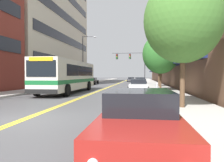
# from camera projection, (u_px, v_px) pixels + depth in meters

# --- Properties ---
(ground_plane) EXTENTS (240.00, 240.00, 0.00)m
(ground_plane) POSITION_uv_depth(u_px,v_px,m) (119.00, 83.00, 45.00)
(ground_plane) COLOR #4C4C4F
(sidewalk_left) EXTENTS (2.83, 106.00, 0.17)m
(sidewalk_left) POSITION_uv_depth(u_px,v_px,m) (86.00, 83.00, 45.88)
(sidewalk_left) COLOR #B2ADA5
(sidewalk_left) RESTS_ON ground_plane
(sidewalk_right) EXTENTS (2.83, 106.00, 0.17)m
(sidewalk_right) POSITION_uv_depth(u_px,v_px,m) (153.00, 83.00, 44.11)
(sidewalk_right) COLOR #B2ADA5
(sidewalk_right) RESTS_ON ground_plane
(centre_line) EXTENTS (0.34, 106.00, 0.01)m
(centre_line) POSITION_uv_depth(u_px,v_px,m) (119.00, 83.00, 45.00)
(centre_line) COLOR yellow
(centre_line) RESTS_ON ground_plane
(office_tower_left) EXTENTS (12.08, 28.33, 27.95)m
(office_tower_left) POSITION_uv_depth(u_px,v_px,m) (36.00, 8.00, 40.05)
(office_tower_left) COLOR beige
(office_tower_left) RESTS_ON ground_plane
(storefront_row_right) EXTENTS (9.10, 68.00, 7.06)m
(storefront_row_right) POSITION_uv_depth(u_px,v_px,m) (181.00, 66.00, 43.29)
(storefront_row_right) COLOR brown
(storefront_row_right) RESTS_ON ground_plane
(city_bus) EXTENTS (2.84, 11.96, 3.04)m
(city_bus) POSITION_uv_depth(u_px,v_px,m) (69.00, 75.00, 21.55)
(city_bus) COLOR silver
(city_bus) RESTS_ON ground_plane
(car_navy_parked_left_near) EXTENTS (2.21, 4.26, 1.23)m
(car_navy_parked_left_near) POSITION_uv_depth(u_px,v_px,m) (81.00, 83.00, 32.54)
(car_navy_parked_left_near) COLOR #19234C
(car_navy_parked_left_near) RESTS_ON ground_plane
(car_black_parked_left_mid) EXTENTS (2.07, 4.82, 1.25)m
(car_black_parked_left_mid) POSITION_uv_depth(u_px,v_px,m) (91.00, 81.00, 39.88)
(car_black_parked_left_mid) COLOR black
(car_black_parked_left_mid) RESTS_ON ground_plane
(car_red_parked_right_foreground) EXTENTS (1.97, 4.63, 1.34)m
(car_red_parked_right_foreground) POSITION_uv_depth(u_px,v_px,m) (140.00, 122.00, 5.01)
(car_red_parked_right_foreground) COLOR maroon
(car_red_parked_right_foreground) RESTS_ON ground_plane
(car_slate_blue_parked_right_mid) EXTENTS (2.13, 4.77, 1.33)m
(car_slate_blue_parked_right_mid) POSITION_uv_depth(u_px,v_px,m) (140.00, 81.00, 36.70)
(car_slate_blue_parked_right_mid) COLOR #475675
(car_slate_blue_parked_right_mid) RESTS_ON ground_plane
(car_beige_parked_right_far) EXTENTS (2.11, 4.26, 1.24)m
(car_beige_parked_right_far) POSITION_uv_depth(u_px,v_px,m) (140.00, 81.00, 43.66)
(car_beige_parked_right_far) COLOR #BCAD89
(car_beige_parked_right_far) RESTS_ON ground_plane
(car_white_parked_right_end) EXTENTS (1.98, 4.79, 1.32)m
(car_white_parked_right_end) POSITION_uv_depth(u_px,v_px,m) (138.00, 86.00, 21.85)
(car_white_parked_right_end) COLOR white
(car_white_parked_right_end) RESTS_ON ground_plane
(car_dark_grey_moving_lead) EXTENTS (1.99, 4.82, 1.18)m
(car_dark_grey_moving_lead) POSITION_uv_depth(u_px,v_px,m) (131.00, 80.00, 56.05)
(car_dark_grey_moving_lead) COLOR #38383D
(car_dark_grey_moving_lead) RESTS_ON ground_plane
(traffic_signal_mast) EXTENTS (5.76, 0.38, 5.90)m
(traffic_signal_mast) POSITION_uv_depth(u_px,v_px,m) (133.00, 61.00, 37.76)
(traffic_signal_mast) COLOR #47474C
(traffic_signal_mast) RESTS_ON ground_plane
(street_lamp_left_near) EXTENTS (2.57, 0.28, 8.51)m
(street_lamp_left_near) POSITION_uv_depth(u_px,v_px,m) (0.00, 25.00, 14.67)
(street_lamp_left_near) COLOR #47474C
(street_lamp_left_near) RESTS_ON ground_plane
(street_lamp_left_far) EXTENTS (2.44, 0.28, 8.39)m
(street_lamp_left_far) POSITION_uv_depth(u_px,v_px,m) (85.00, 56.00, 37.17)
(street_lamp_left_far) COLOR #47474C
(street_lamp_left_far) RESTS_ON ground_plane
(street_tree_right_near) EXTENTS (3.70, 3.70, 6.17)m
(street_tree_right_near) POSITION_uv_depth(u_px,v_px,m) (183.00, 20.00, 10.33)
(street_tree_right_near) COLOR brown
(street_tree_right_near) RESTS_ON sidewalk_right
(street_tree_right_mid) EXTENTS (3.58, 3.58, 5.62)m
(street_tree_right_mid) POSITION_uv_depth(u_px,v_px,m) (161.00, 54.00, 21.68)
(street_tree_right_mid) COLOR brown
(street_tree_right_mid) RESTS_ON sidewalk_right
(street_tree_right_far) EXTENTS (2.51, 2.51, 4.57)m
(street_tree_right_far) POSITION_uv_depth(u_px,v_px,m) (159.00, 63.00, 29.94)
(street_tree_right_far) COLOR brown
(street_tree_right_far) RESTS_ON sidewalk_right
(fire_hydrant) EXTENTS (0.36, 0.28, 0.82)m
(fire_hydrant) POSITION_uv_depth(u_px,v_px,m) (157.00, 87.00, 20.05)
(fire_hydrant) COLOR #B7B7BC
(fire_hydrant) RESTS_ON sidewalk_right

